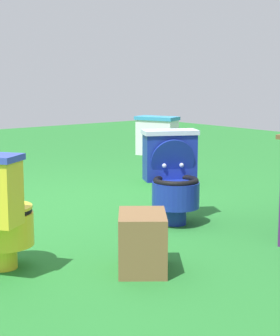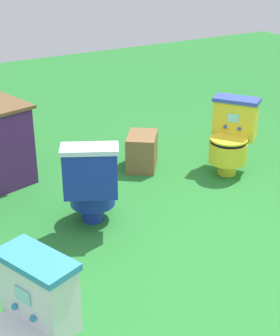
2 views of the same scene
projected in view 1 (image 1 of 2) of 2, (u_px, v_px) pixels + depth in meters
ground at (53, 209)px, 5.15m from camera, size 14.00×14.00×0.00m
toilet_white at (162, 149)px, 6.26m from camera, size 0.60×0.55×0.73m
toilet_blue at (173, 176)px, 4.65m from camera, size 0.58×0.62×0.73m
small_crate at (142, 242)px, 3.54m from camera, size 0.47×0.49×0.35m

